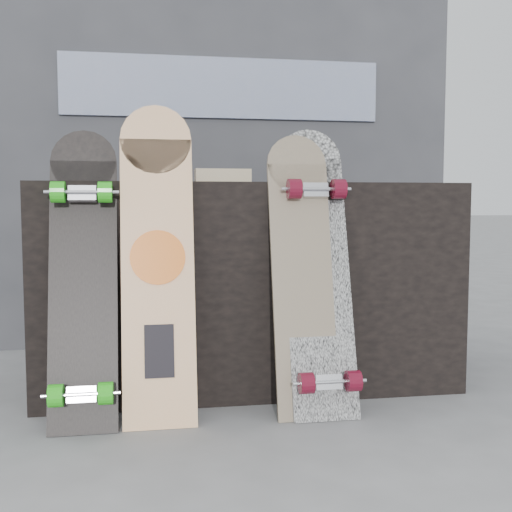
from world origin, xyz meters
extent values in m
plane|color=slate|center=(0.00, 0.00, 0.00)|extent=(60.00, 60.00, 0.00)
cube|color=black|center=(0.00, 0.50, 0.40)|extent=(1.60, 0.60, 0.80)
cube|color=#37383D|center=(0.00, 1.35, 1.10)|extent=(2.40, 0.20, 2.20)
cube|color=navy|center=(0.00, 1.24, 1.30)|extent=(1.60, 0.02, 0.30)
cube|color=#4B3D7E|center=(-0.35, 0.46, 0.85)|extent=(0.18, 0.12, 0.10)
cube|color=#4B3D7E|center=(0.25, 0.60, 0.86)|extent=(0.14, 0.14, 0.12)
cube|color=#D1B78C|center=(-0.09, 0.55, 0.83)|extent=(0.22, 0.10, 0.06)
cube|color=beige|center=(-0.36, 0.11, 0.47)|extent=(0.24, 0.21, 0.94)
cylinder|color=beige|center=(-0.36, 0.21, 0.94)|extent=(0.24, 0.06, 0.24)
cylinder|color=orange|center=(-0.36, 0.11, 0.55)|extent=(0.18, 0.04, 0.18)
cube|color=black|center=(-0.36, 0.05, 0.25)|extent=(0.10, 0.04, 0.17)
cube|color=tan|center=(0.13, 0.11, 0.43)|extent=(0.21, 0.22, 0.86)
cylinder|color=tan|center=(0.13, 0.21, 0.86)|extent=(0.21, 0.06, 0.21)
cube|color=silver|center=(0.19, 0.12, 0.44)|extent=(0.23, 0.27, 0.88)
cylinder|color=silver|center=(0.19, 0.25, 0.88)|extent=(0.23, 0.08, 0.22)
cube|color=silver|center=(0.19, -0.01, 0.14)|extent=(0.09, 0.04, 0.06)
cylinder|color=#590C1D|center=(0.11, -0.03, 0.14)|extent=(0.05, 0.07, 0.07)
cylinder|color=#590C1D|center=(0.27, -0.03, 0.14)|extent=(0.05, 0.07, 0.07)
cube|color=silver|center=(0.19, 0.17, 0.77)|extent=(0.09, 0.04, 0.06)
cylinder|color=#590C1D|center=(0.11, 0.15, 0.77)|extent=(0.05, 0.07, 0.07)
cylinder|color=#590C1D|center=(0.27, 0.15, 0.77)|extent=(0.05, 0.07, 0.07)
cube|color=black|center=(-0.60, 0.12, 0.43)|extent=(0.22, 0.26, 0.87)
cylinder|color=black|center=(-0.60, 0.24, 0.87)|extent=(0.22, 0.07, 0.22)
cube|color=silver|center=(-0.60, -0.01, 0.13)|extent=(0.09, 0.04, 0.06)
cylinder|color=green|center=(-0.67, -0.02, 0.14)|extent=(0.04, 0.07, 0.07)
cylinder|color=green|center=(-0.52, -0.02, 0.14)|extent=(0.04, 0.07, 0.07)
cube|color=silver|center=(-0.60, 0.17, 0.76)|extent=(0.09, 0.04, 0.06)
cylinder|color=green|center=(-0.67, 0.15, 0.76)|extent=(0.04, 0.07, 0.07)
cylinder|color=green|center=(-0.52, 0.15, 0.76)|extent=(0.04, 0.07, 0.07)
camera|label=1|loc=(-0.40, -2.02, 0.73)|focal=45.00mm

